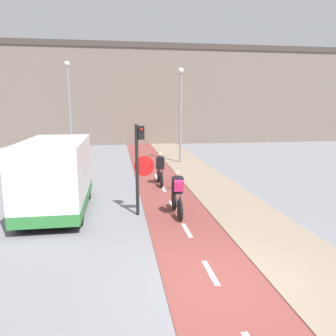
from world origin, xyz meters
name	(u,v)px	position (x,y,z in m)	size (l,w,h in m)	color
ground_plane	(217,285)	(0.00, 0.00, 0.00)	(120.00, 120.00, 0.00)	gray
bike_lane	(217,285)	(0.00, 0.01, 0.01)	(2.18, 60.00, 0.02)	brown
sidewalk_strip	(320,276)	(2.29, 0.00, 0.03)	(2.40, 60.00, 0.05)	gray
building_row_background	(136,95)	(0.00, 27.47, 4.63)	(60.00, 5.20, 9.24)	slate
traffic_light_pole	(139,160)	(-1.25, 4.68, 1.89)	(0.67, 0.25, 3.04)	black
street_lamp_far	(69,100)	(-5.01, 16.66, 3.96)	(0.36, 0.36, 6.44)	gray
street_lamp_sidewalk	(181,105)	(2.01, 14.49, 3.67)	(0.36, 0.36, 5.90)	gray
cyclist_near	(177,195)	(-0.03, 4.41, 0.73)	(0.46, 1.84, 1.55)	black
cyclist_far	(160,171)	(-0.04, 8.78, 0.68)	(0.46, 1.79, 1.54)	black
van	(56,177)	(-4.05, 5.48, 1.22)	(1.99, 4.60, 2.48)	white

